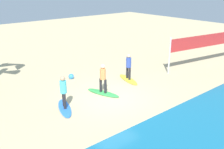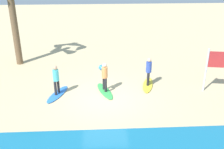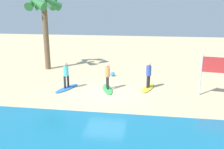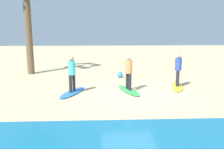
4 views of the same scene
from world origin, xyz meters
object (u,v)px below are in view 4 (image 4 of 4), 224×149
(surfboard_blue, at_px, (73,92))
(surfer_blue, at_px, (72,71))
(surfer_yellow, at_px, (178,67))
(surfboard_green, at_px, (128,90))
(beach_ball, at_px, (120,75))
(surfboard_yellow, at_px, (177,86))
(surfer_green, at_px, (129,70))

(surfboard_blue, height_order, surfer_blue, surfer_blue)
(surfer_yellow, xyz_separation_m, surfboard_green, (2.55, 0.64, -0.99))
(surfer_blue, xyz_separation_m, beach_ball, (-2.46, -3.41, -0.87))
(surfer_yellow, bearing_deg, surfer_blue, 9.68)
(surfboard_yellow, xyz_separation_m, surfboard_green, (2.55, 0.64, 0.00))
(surfer_green, relative_size, surfer_blue, 1.00)
(surfboard_green, bearing_deg, surfer_green, -31.05)
(surfboard_blue, distance_m, surfer_blue, 0.99)
(surfboard_yellow, bearing_deg, beach_ball, -118.38)
(surfboard_blue, bearing_deg, surfer_green, 116.50)
(surfer_yellow, bearing_deg, surfer_green, 14.12)
(beach_ball, bearing_deg, surfboard_blue, 54.19)
(beach_ball, bearing_deg, surfboard_yellow, 136.79)
(surfer_yellow, height_order, surfer_green, same)
(surfboard_blue, bearing_deg, beach_ball, 165.45)
(surfboard_yellow, xyz_separation_m, surfboard_blue, (5.16, 0.88, 0.00))
(surfer_green, height_order, surfboard_blue, surfer_green)
(surfer_blue, bearing_deg, surfer_yellow, -170.32)
(surfboard_blue, relative_size, beach_ball, 6.16)
(surfer_blue, bearing_deg, surfer_green, -174.76)
(surfer_yellow, xyz_separation_m, surfer_green, (2.55, 0.64, 0.00))
(surfer_green, bearing_deg, surfer_yellow, -165.88)
(surfboard_green, distance_m, beach_ball, 3.18)
(surfer_blue, bearing_deg, surfboard_green, -174.76)
(surfboard_blue, distance_m, beach_ball, 4.21)
(surfboard_yellow, distance_m, surfboard_green, 2.63)
(surfer_yellow, height_order, surfer_blue, same)
(beach_ball, bearing_deg, surfer_blue, 54.19)
(surfer_green, bearing_deg, surfboard_yellow, -165.88)
(surfer_blue, bearing_deg, surfboard_yellow, -170.32)
(surfboard_blue, bearing_deg, surfer_yellow, 120.95)
(surfboard_yellow, distance_m, beach_ball, 3.70)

